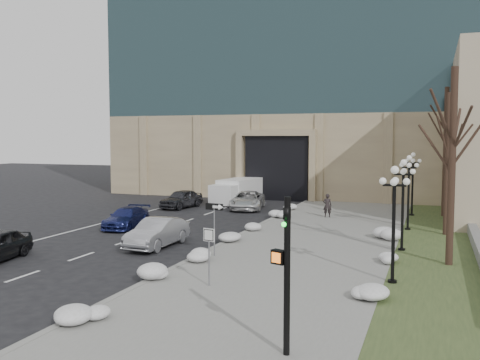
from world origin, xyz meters
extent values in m
plane|color=black|center=(0.00, 0.00, 0.00)|extent=(160.00, 160.00, 0.00)
cube|color=gray|center=(3.50, 14.00, 0.06)|extent=(9.00, 40.00, 0.12)
cube|color=gray|center=(-1.00, 14.00, 0.07)|extent=(0.30, 40.00, 0.14)
cube|color=#344623|center=(10.00, 14.00, 0.05)|extent=(4.00, 40.00, 0.10)
cube|color=gray|center=(12.00, 16.00, 0.35)|extent=(0.50, 30.00, 0.70)
cube|color=tan|center=(-2.00, 42.00, 4.00)|extent=(40.00, 20.00, 8.00)
cube|color=black|center=(-4.00, 33.00, 3.00)|extent=(6.00, 2.50, 6.00)
cube|color=tan|center=(-4.00, 31.60, 6.30)|extent=(7.50, 0.60, 0.60)
cube|color=tan|center=(-7.50, 31.60, 3.00)|extent=(0.60, 0.60, 6.00)
cube|color=tan|center=(-0.50, 31.60, 3.00)|extent=(0.60, 0.60, 6.00)
imported|color=#9FA0A6|center=(-4.10, 9.36, 0.77)|extent=(1.71, 4.70, 1.54)
imported|color=navy|center=(-8.97, 14.09, 0.65)|extent=(2.37, 4.69, 1.30)
imported|color=silver|center=(-4.49, 25.18, 0.74)|extent=(3.48, 5.70, 1.48)
imported|color=#333338|center=(-9.93, 24.07, 0.76)|extent=(2.45, 4.70, 1.53)
imported|color=black|center=(2.61, 22.29, 0.97)|extent=(0.69, 0.52, 1.70)
cube|color=silver|center=(-6.68, 29.67, 1.06)|extent=(2.93, 5.54, 2.12)
cube|color=silver|center=(-7.05, 26.50, 0.95)|extent=(2.41, 1.94, 1.70)
cylinder|color=black|center=(-8.08, 26.84, 0.37)|extent=(0.35, 0.77, 0.74)
cylinder|color=black|center=(-5.97, 26.59, 0.37)|extent=(0.35, 0.77, 0.74)
cylinder|color=black|center=(-7.56, 31.37, 0.37)|extent=(0.35, 0.77, 0.74)
cylinder|color=black|center=(-5.45, 31.12, 0.37)|extent=(0.35, 0.77, 0.74)
cylinder|color=slate|center=(-0.19, 7.92, 1.32)|extent=(0.06, 0.06, 2.63)
cube|color=black|center=(-0.19, 7.92, 2.53)|extent=(0.96, 0.17, 0.32)
cube|color=white|center=(-0.04, 7.88, 2.53)|extent=(0.45, 0.07, 0.12)
cone|color=white|center=(0.21, 7.84, 2.53)|extent=(0.26, 0.29, 0.26)
cylinder|color=slate|center=(1.64, 3.02, 1.16)|extent=(0.06, 0.06, 2.33)
cube|color=white|center=(1.64, 3.02, 2.11)|extent=(0.51, 0.15, 0.51)
cube|color=black|center=(1.63, 2.99, 2.11)|extent=(0.44, 0.10, 0.44)
cube|color=white|center=(1.63, 2.99, 2.11)|extent=(0.37, 0.09, 0.38)
cylinder|color=black|center=(6.18, -2.35, 2.17)|extent=(0.17, 0.17, 4.34)
cylinder|color=black|center=(6.18, -2.35, 0.05)|extent=(0.54, 0.54, 0.11)
imported|color=black|center=(6.18, -2.35, 3.58)|extent=(0.48, 0.97, 0.20)
sphere|color=#19E533|center=(6.12, -2.50, 3.64)|extent=(0.13, 0.13, 0.13)
cube|color=black|center=(5.92, -2.25, 2.71)|extent=(0.43, 0.33, 0.38)
cube|color=orange|center=(5.88, -2.37, 2.71)|extent=(0.26, 0.11, 0.27)
ellipsoid|color=white|center=(-0.45, -2.03, 0.30)|extent=(1.10, 1.60, 0.36)
ellipsoid|color=white|center=(-0.71, 3.06, 0.30)|extent=(1.10, 1.60, 0.36)
ellipsoid|color=white|center=(-0.37, 6.70, 0.30)|extent=(1.10, 1.60, 0.36)
ellipsoid|color=white|center=(-0.78, 11.74, 0.30)|extent=(1.10, 1.60, 0.36)
ellipsoid|color=white|center=(-0.77, 15.68, 0.30)|extent=(1.10, 1.60, 0.36)
ellipsoid|color=white|center=(-0.59, 20.58, 0.30)|extent=(1.10, 1.60, 0.36)
ellipsoid|color=white|center=(-0.67, 25.03, 0.30)|extent=(1.10, 1.60, 0.36)
ellipsoid|color=white|center=(7.78, 3.29, 0.30)|extent=(1.10, 1.60, 0.36)
ellipsoid|color=white|center=(7.56, 9.50, 0.30)|extent=(1.10, 1.60, 0.36)
ellipsoid|color=white|center=(7.54, 15.01, 0.30)|extent=(1.10, 1.60, 0.36)
cylinder|color=black|center=(8.30, 6.00, 0.10)|extent=(0.36, 0.36, 0.20)
cylinder|color=black|center=(8.30, 6.00, 2.00)|extent=(0.14, 0.14, 4.00)
cylinder|color=black|center=(8.30, 6.00, 4.00)|extent=(0.10, 0.90, 0.10)
cylinder|color=black|center=(8.30, 6.00, 4.00)|extent=(0.90, 0.10, 0.10)
sphere|color=silver|center=(8.30, 6.00, 4.60)|extent=(0.32, 0.32, 0.32)
sphere|color=silver|center=(8.75, 6.00, 4.15)|extent=(0.28, 0.28, 0.28)
sphere|color=silver|center=(7.85, 6.00, 4.15)|extent=(0.28, 0.28, 0.28)
sphere|color=silver|center=(8.30, 6.45, 4.15)|extent=(0.28, 0.28, 0.28)
sphere|color=silver|center=(8.30, 5.55, 4.15)|extent=(0.28, 0.28, 0.28)
cylinder|color=black|center=(8.30, 12.50, 0.10)|extent=(0.36, 0.36, 0.20)
cylinder|color=black|center=(8.30, 12.50, 2.00)|extent=(0.14, 0.14, 4.00)
cylinder|color=black|center=(8.30, 12.50, 4.00)|extent=(0.10, 0.90, 0.10)
cylinder|color=black|center=(8.30, 12.50, 4.00)|extent=(0.90, 0.10, 0.10)
sphere|color=silver|center=(8.30, 12.50, 4.60)|extent=(0.32, 0.32, 0.32)
sphere|color=silver|center=(8.75, 12.50, 4.15)|extent=(0.28, 0.28, 0.28)
sphere|color=silver|center=(7.85, 12.50, 4.15)|extent=(0.28, 0.28, 0.28)
sphere|color=silver|center=(8.30, 12.95, 4.15)|extent=(0.28, 0.28, 0.28)
sphere|color=silver|center=(8.30, 12.05, 4.15)|extent=(0.28, 0.28, 0.28)
cylinder|color=black|center=(8.30, 19.00, 0.10)|extent=(0.36, 0.36, 0.20)
cylinder|color=black|center=(8.30, 19.00, 2.00)|extent=(0.14, 0.14, 4.00)
cylinder|color=black|center=(8.30, 19.00, 4.00)|extent=(0.10, 0.90, 0.10)
cylinder|color=black|center=(8.30, 19.00, 4.00)|extent=(0.90, 0.10, 0.10)
sphere|color=silver|center=(8.30, 19.00, 4.60)|extent=(0.32, 0.32, 0.32)
sphere|color=silver|center=(8.75, 19.00, 4.15)|extent=(0.28, 0.28, 0.28)
sphere|color=silver|center=(7.85, 19.00, 4.15)|extent=(0.28, 0.28, 0.28)
sphere|color=silver|center=(8.30, 19.45, 4.15)|extent=(0.28, 0.28, 0.28)
sphere|color=silver|center=(8.30, 18.55, 4.15)|extent=(0.28, 0.28, 0.28)
cylinder|color=black|center=(8.30, 25.50, 0.10)|extent=(0.36, 0.36, 0.20)
cylinder|color=black|center=(8.30, 25.50, 2.00)|extent=(0.14, 0.14, 4.00)
cylinder|color=black|center=(8.30, 25.50, 4.00)|extent=(0.10, 0.90, 0.10)
cylinder|color=black|center=(8.30, 25.50, 4.00)|extent=(0.90, 0.10, 0.10)
sphere|color=silver|center=(8.30, 25.50, 4.60)|extent=(0.32, 0.32, 0.32)
sphere|color=silver|center=(8.75, 25.50, 4.15)|extent=(0.28, 0.28, 0.28)
sphere|color=silver|center=(7.85, 25.50, 4.15)|extent=(0.28, 0.28, 0.28)
sphere|color=silver|center=(8.30, 25.95, 4.15)|extent=(0.28, 0.28, 0.28)
sphere|color=silver|center=(8.30, 25.05, 4.15)|extent=(0.28, 0.28, 0.28)
cylinder|color=black|center=(10.50, 10.00, 4.50)|extent=(0.32, 0.32, 9.00)
cylinder|color=black|center=(10.50, 18.00, 4.25)|extent=(0.32, 0.32, 8.50)
cylinder|color=black|center=(10.50, 26.00, 4.75)|extent=(0.32, 0.32, 9.50)
camera|label=1|loc=(9.72, -15.72, 5.89)|focal=40.00mm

